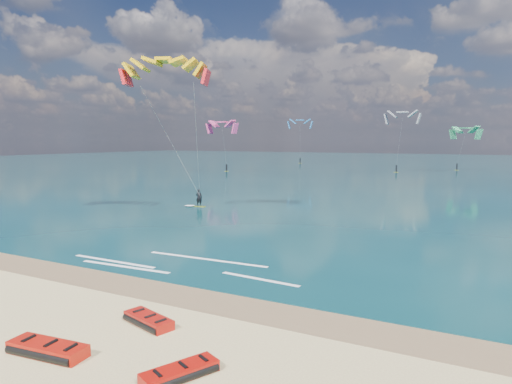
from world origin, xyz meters
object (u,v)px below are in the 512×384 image
kitesurfer_main (183,129)px  packed_kite_mid (149,325)px  packed_kite_right (180,378)px  packed_kite_left (48,355)px

kitesurfer_main → packed_kite_mid: bearing=-62.6°
packed_kite_mid → packed_kite_right: size_ratio=0.98×
packed_kite_mid → packed_kite_right: packed_kite_mid is taller
packed_kite_right → kitesurfer_main: (-16.73, 22.85, 7.27)m
packed_kite_left → packed_kite_mid: bearing=63.0°
packed_kite_mid → kitesurfer_main: size_ratio=0.16×
packed_kite_right → kitesurfer_main: bearing=61.5°
packed_kite_left → kitesurfer_main: (-12.44, 23.60, 7.27)m
packed_kite_left → kitesurfer_main: 27.65m
packed_kite_left → packed_kite_mid: packed_kite_left is taller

